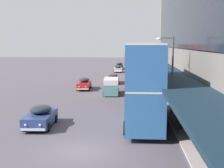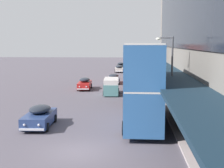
{
  "view_description": "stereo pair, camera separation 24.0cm",
  "coord_description": "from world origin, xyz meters",
  "px_view_note": "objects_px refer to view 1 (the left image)",
  "views": [
    {
      "loc": [
        2.91,
        -17.29,
        6.3
      ],
      "look_at": [
        0.8,
        16.99,
        1.78
      ],
      "focal_mm": 50.0,
      "sensor_mm": 36.0,
      "label": 1
    },
    {
      "loc": [
        3.15,
        -17.27,
        6.3
      ],
      "look_at": [
        0.8,
        16.99,
        1.78
      ],
      "focal_mm": 50.0,
      "sensor_mm": 36.0,
      "label": 2
    }
  ],
  "objects_px": {
    "sedan_lead_near": "(119,66)",
    "transit_bus_kerbside_rear": "(136,62)",
    "street_lamp": "(170,70)",
    "transit_bus_kerbside_front": "(143,81)",
    "sedan_oncoming_front": "(113,79)",
    "sedan_far_back": "(41,116)",
    "fire_hydrant": "(201,147)",
    "sedan_trailing_mid": "(135,70)",
    "sedan_trailing_near": "(118,69)",
    "vw_van": "(111,85)",
    "sedan_second_near": "(84,84)",
    "pedestrian_at_kerb": "(181,115)"
  },
  "relations": [
    {
      "from": "transit_bus_kerbside_rear",
      "to": "sedan_far_back",
      "type": "xyz_separation_m",
      "value": [
        -7.6,
        -27.16,
        -2.55
      ]
    },
    {
      "from": "vw_van",
      "to": "street_lamp",
      "type": "distance_m",
      "value": 13.07
    },
    {
      "from": "sedan_second_near",
      "to": "sedan_lead_near",
      "type": "distance_m",
      "value": 34.13
    },
    {
      "from": "street_lamp",
      "to": "sedan_far_back",
      "type": "bearing_deg",
      "value": -158.34
    },
    {
      "from": "sedan_lead_near",
      "to": "sedan_trailing_near",
      "type": "relative_size",
      "value": 1.07
    },
    {
      "from": "transit_bus_kerbside_front",
      "to": "vw_van",
      "type": "xyz_separation_m",
      "value": [
        -3.42,
        14.09,
        -2.29
      ]
    },
    {
      "from": "fire_hydrant",
      "to": "sedan_far_back",
      "type": "bearing_deg",
      "value": 152.51
    },
    {
      "from": "sedan_far_back",
      "to": "sedan_oncoming_front",
      "type": "xyz_separation_m",
      "value": [
        4.0,
        25.96,
        -0.04
      ]
    },
    {
      "from": "sedan_lead_near",
      "to": "street_lamp",
      "type": "relative_size",
      "value": 0.72
    },
    {
      "from": "street_lamp",
      "to": "fire_hydrant",
      "type": "height_order",
      "value": "street_lamp"
    },
    {
      "from": "sedan_second_near",
      "to": "vw_van",
      "type": "xyz_separation_m",
      "value": [
        3.94,
        -3.91,
        0.31
      ]
    },
    {
      "from": "vw_van",
      "to": "sedan_trailing_mid",
      "type": "bearing_deg",
      "value": 82.95
    },
    {
      "from": "pedestrian_at_kerb",
      "to": "street_lamp",
      "type": "relative_size",
      "value": 0.28
    },
    {
      "from": "transit_bus_kerbside_front",
      "to": "sedan_second_near",
      "type": "height_order",
      "value": "transit_bus_kerbside_front"
    },
    {
      "from": "sedan_far_back",
      "to": "sedan_trailing_near",
      "type": "xyz_separation_m",
      "value": [
        3.94,
        44.76,
        -0.03
      ]
    },
    {
      "from": "sedan_trailing_mid",
      "to": "sedan_lead_near",
      "type": "bearing_deg",
      "value": 109.03
    },
    {
      "from": "pedestrian_at_kerb",
      "to": "street_lamp",
      "type": "xyz_separation_m",
      "value": [
        -0.26,
        4.74,
        2.88
      ]
    },
    {
      "from": "sedan_far_back",
      "to": "sedan_trailing_near",
      "type": "relative_size",
      "value": 1.0
    },
    {
      "from": "transit_bus_kerbside_rear",
      "to": "sedan_trailing_mid",
      "type": "bearing_deg",
      "value": 89.6
    },
    {
      "from": "pedestrian_at_kerb",
      "to": "sedan_far_back",
      "type": "bearing_deg",
      "value": 176.16
    },
    {
      "from": "transit_bus_kerbside_front",
      "to": "fire_hydrant",
      "type": "distance_m",
      "value": 8.03
    },
    {
      "from": "sedan_trailing_mid",
      "to": "fire_hydrant",
      "type": "height_order",
      "value": "sedan_trailing_mid"
    },
    {
      "from": "transit_bus_kerbside_rear",
      "to": "street_lamp",
      "type": "bearing_deg",
      "value": -83.62
    },
    {
      "from": "transit_bus_kerbside_front",
      "to": "sedan_second_near",
      "type": "relative_size",
      "value": 2.19
    },
    {
      "from": "vw_van",
      "to": "sedan_second_near",
      "type": "bearing_deg",
      "value": 135.21
    },
    {
      "from": "sedan_oncoming_front",
      "to": "sedan_lead_near",
      "type": "bearing_deg",
      "value": 90.03
    },
    {
      "from": "sedan_lead_near",
      "to": "street_lamp",
      "type": "distance_m",
      "value": 49.67
    },
    {
      "from": "transit_bus_kerbside_rear",
      "to": "street_lamp",
      "type": "relative_size",
      "value": 1.37
    },
    {
      "from": "transit_bus_kerbside_rear",
      "to": "sedan_oncoming_front",
      "type": "height_order",
      "value": "transit_bus_kerbside_rear"
    },
    {
      "from": "transit_bus_kerbside_front",
      "to": "sedan_oncoming_front",
      "type": "relative_size",
      "value": 2.26
    },
    {
      "from": "sedan_trailing_mid",
      "to": "street_lamp",
      "type": "relative_size",
      "value": 0.65
    },
    {
      "from": "transit_bus_kerbside_front",
      "to": "sedan_lead_near",
      "type": "height_order",
      "value": "transit_bus_kerbside_front"
    },
    {
      "from": "sedan_lead_near",
      "to": "street_lamp",
      "type": "xyz_separation_m",
      "value": [
        6.2,
        -49.18,
        3.25
      ]
    },
    {
      "from": "sedan_oncoming_front",
      "to": "sedan_trailing_near",
      "type": "xyz_separation_m",
      "value": [
        -0.06,
        18.81,
        0.0
      ]
    },
    {
      "from": "sedan_far_back",
      "to": "pedestrian_at_kerb",
      "type": "height_order",
      "value": "pedestrian_at_kerb"
    },
    {
      "from": "transit_bus_kerbside_front",
      "to": "sedan_oncoming_front",
      "type": "height_order",
      "value": "transit_bus_kerbside_front"
    },
    {
      "from": "sedan_far_back",
      "to": "sedan_trailing_mid",
      "type": "relative_size",
      "value": 1.03
    },
    {
      "from": "sedan_trailing_mid",
      "to": "fire_hydrant",
      "type": "bearing_deg",
      "value": -86.37
    },
    {
      "from": "sedan_oncoming_front",
      "to": "pedestrian_at_kerb",
      "type": "distance_m",
      "value": 27.43
    },
    {
      "from": "transit_bus_kerbside_rear",
      "to": "sedan_oncoming_front",
      "type": "distance_m",
      "value": 4.59
    },
    {
      "from": "sedan_lead_near",
      "to": "transit_bus_kerbside_rear",
      "type": "bearing_deg",
      "value": -82.1
    },
    {
      "from": "sedan_second_near",
      "to": "vw_van",
      "type": "relative_size",
      "value": 1.02
    },
    {
      "from": "pedestrian_at_kerb",
      "to": "transit_bus_kerbside_front",
      "type": "bearing_deg",
      "value": 143.33
    },
    {
      "from": "sedan_lead_near",
      "to": "sedan_trailing_near",
      "type": "distance_m",
      "value": 8.46
    },
    {
      "from": "sedan_second_near",
      "to": "sedan_trailing_near",
      "type": "bearing_deg",
      "value": 82.14
    },
    {
      "from": "street_lamp",
      "to": "sedan_trailing_near",
      "type": "bearing_deg",
      "value": 98.71
    },
    {
      "from": "sedan_lead_near",
      "to": "pedestrian_at_kerb",
      "type": "bearing_deg",
      "value": -83.17
    },
    {
      "from": "vw_van",
      "to": "pedestrian_at_kerb",
      "type": "relative_size",
      "value": 2.49
    },
    {
      "from": "sedan_oncoming_front",
      "to": "street_lamp",
      "type": "relative_size",
      "value": 0.68
    },
    {
      "from": "street_lamp",
      "to": "transit_bus_kerbside_front",
      "type": "bearing_deg",
      "value": -130.98
    }
  ]
}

